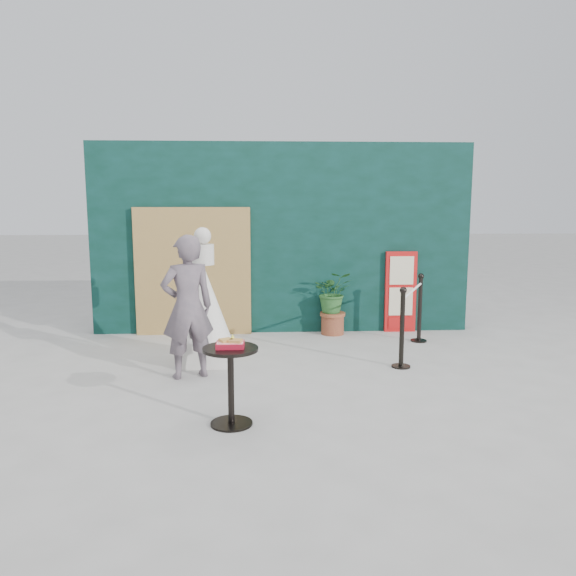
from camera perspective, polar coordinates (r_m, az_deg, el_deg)
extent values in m
plane|color=#ADAAA5|center=(6.20, 0.57, -10.90)|extent=(60.00, 60.00, 0.00)
cube|color=black|center=(9.00, -0.63, 5.05)|extent=(6.00, 0.30, 3.00)
cube|color=tan|center=(8.89, -9.63, 1.65)|extent=(1.80, 0.08, 2.00)
imported|color=slate|center=(6.73, -10.18, -1.91)|extent=(0.73, 0.60, 1.71)
cube|color=red|center=(9.18, 11.36, -0.39)|extent=(0.50, 0.06, 1.30)
cube|color=beige|center=(9.10, 11.48, 1.76)|extent=(0.38, 0.02, 0.45)
cube|color=beige|center=(9.17, 11.38, -1.34)|extent=(0.38, 0.02, 0.45)
cube|color=red|center=(9.24, 11.32, -3.48)|extent=(0.38, 0.02, 0.18)
cube|color=silver|center=(7.41, -8.41, -6.38)|extent=(0.59, 0.59, 0.32)
cone|color=white|center=(7.26, -8.53, -1.45)|extent=(0.69, 0.69, 0.97)
cylinder|color=silver|center=(7.18, -8.64, 3.38)|extent=(0.28, 0.28, 0.26)
sphere|color=silver|center=(7.16, -8.68, 5.26)|extent=(0.22, 0.22, 0.22)
cylinder|color=black|center=(5.48, -5.76, -13.52)|extent=(0.40, 0.40, 0.02)
cylinder|color=black|center=(5.36, -5.81, -10.06)|extent=(0.06, 0.06, 0.72)
cylinder|color=black|center=(5.25, -5.88, -6.19)|extent=(0.52, 0.52, 0.03)
cube|color=#AC1227|center=(5.24, -5.89, -5.77)|extent=(0.26, 0.19, 0.05)
cube|color=red|center=(5.24, -5.89, -5.48)|extent=(0.24, 0.17, 0.00)
cube|color=#DFA551|center=(5.24, -6.33, -5.29)|extent=(0.15, 0.14, 0.02)
cube|color=#DD9A51|center=(5.21, -5.35, -5.37)|extent=(0.13, 0.13, 0.02)
cone|color=#FFFD43|center=(5.28, -5.65, -5.00)|extent=(0.06, 0.06, 0.06)
cylinder|color=brown|center=(8.95, 4.54, -3.75)|extent=(0.36, 0.36, 0.30)
cylinder|color=#995032|center=(8.91, 4.55, -2.65)|extent=(0.40, 0.40, 0.05)
imported|color=#275C27|center=(8.85, 4.58, -0.41)|extent=(0.59, 0.51, 0.66)
cylinder|color=black|center=(7.35, 11.39, -7.80)|extent=(0.24, 0.24, 0.02)
cylinder|color=black|center=(7.23, 11.50, -4.23)|extent=(0.06, 0.06, 0.96)
sphere|color=black|center=(7.14, 11.63, -0.24)|extent=(0.09, 0.09, 0.09)
cylinder|color=black|center=(8.72, 13.13, -5.23)|extent=(0.24, 0.24, 0.02)
cylinder|color=black|center=(8.62, 13.24, -2.19)|extent=(0.06, 0.06, 0.96)
sphere|color=black|center=(8.54, 13.36, 1.17)|extent=(0.09, 0.09, 0.09)
cylinder|color=white|center=(7.85, 12.54, -0.27)|extent=(0.63, 1.31, 0.03)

